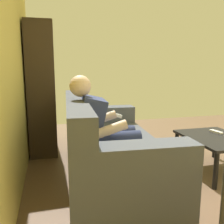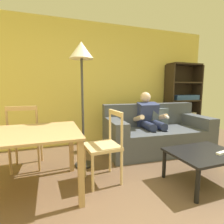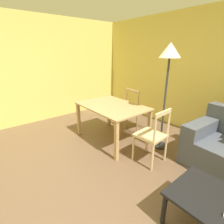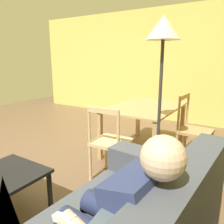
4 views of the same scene
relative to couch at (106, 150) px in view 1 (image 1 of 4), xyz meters
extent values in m
cube|color=#474C56|center=(-0.01, -0.06, -0.11)|extent=(2.04, 1.09, 0.44)
cube|color=#474C56|center=(0.02, 0.31, 0.34)|extent=(1.99, 0.34, 0.45)
cube|color=#474C56|center=(-0.88, 0.00, 0.22)|extent=(0.31, 0.97, 0.22)
cube|color=#474C56|center=(0.86, -0.12, 0.22)|extent=(0.31, 0.97, 0.22)
cube|color=#4C5965|center=(0.15, 0.14, 0.29)|extent=(0.41, 0.18, 0.36)
cube|color=navy|center=(-0.10, 0.20, 0.35)|extent=(0.42, 0.35, 0.52)
sphere|color=beige|center=(-0.09, 0.28, 0.70)|extent=(0.21, 0.21, 0.21)
cylinder|color=navy|center=(-0.23, -0.07, 0.18)|extent=(0.18, 0.45, 0.15)
cylinder|color=beige|center=(-0.24, -0.29, -0.11)|extent=(0.11, 0.11, 0.44)
cube|color=black|center=(-0.25, -0.37, -0.29)|extent=(0.12, 0.25, 0.08)
cylinder|color=navy|center=(-0.01, -0.09, 0.18)|extent=(0.18, 0.45, 0.15)
cylinder|color=beige|center=(-0.03, -0.31, -0.11)|extent=(0.11, 0.11, 0.44)
cube|color=black|center=(-0.03, -0.39, -0.29)|extent=(0.12, 0.25, 0.08)
cylinder|color=beige|center=(-0.36, 0.06, 0.31)|extent=(0.11, 0.36, 0.19)
cylinder|color=beige|center=(0.14, 0.02, 0.31)|extent=(0.11, 0.36, 0.19)
cube|color=white|center=(0.13, -0.14, 0.35)|extent=(0.05, 0.16, 0.08)
cube|color=black|center=(-0.14, -1.29, 0.07)|extent=(0.85, 0.66, 0.03)
cylinder|color=black|center=(0.25, -1.57, -0.14)|extent=(0.05, 0.05, 0.39)
cylinder|color=black|center=(-0.52, -1.00, -0.14)|extent=(0.05, 0.05, 0.39)
cylinder|color=black|center=(0.25, -1.00, -0.14)|extent=(0.05, 0.05, 0.39)
cube|color=white|center=(0.02, -1.40, 0.10)|extent=(0.18, 0.08, 0.02)
cube|color=#2D2319|center=(0.78, 0.67, 0.56)|extent=(0.04, 0.36, 1.77)
cube|color=#2D2319|center=(1.64, 0.67, 0.56)|extent=(0.04, 0.36, 1.77)
cube|color=#2D2319|center=(1.21, 0.84, 0.56)|extent=(0.89, 0.02, 1.77)
cube|color=#2D2319|center=(1.21, 0.67, -0.31)|extent=(0.82, 0.36, 0.04)
cube|color=#2D2319|center=(1.21, 0.67, 0.13)|extent=(0.82, 0.36, 0.04)
cube|color=#2D2319|center=(1.21, 0.67, 0.58)|extent=(0.82, 0.36, 0.04)
cube|color=#2D2319|center=(1.21, 0.67, 1.02)|extent=(0.82, 0.36, 0.04)
cube|color=#2D2319|center=(1.21, 0.67, 1.46)|extent=(0.82, 0.36, 0.04)
cube|color=maroon|center=(1.21, 0.65, -0.23)|extent=(0.67, 0.29, 0.12)
cube|color=beige|center=(1.18, 0.65, 0.21)|extent=(0.67, 0.30, 0.12)
cube|color=#2D5193|center=(1.25, 0.65, 0.65)|extent=(0.67, 0.30, 0.12)
camera|label=1|loc=(-2.44, 0.58, 0.87)|focal=38.75mm
camera|label=2|loc=(-1.96, -2.92, 0.91)|focal=28.28mm
camera|label=3|loc=(0.17, -2.84, 1.42)|focal=27.33mm
camera|label=4|loc=(0.81, 0.58, 1.14)|focal=35.88mm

